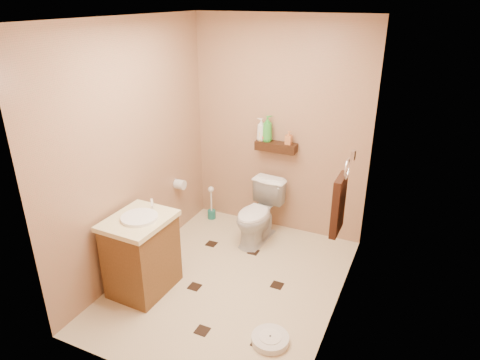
% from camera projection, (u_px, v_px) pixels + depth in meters
% --- Properties ---
extents(ground, '(2.50, 2.50, 0.00)m').
position_uv_depth(ground, '(230.00, 283.00, 4.13)').
color(ground, beige).
rests_on(ground, ground).
extents(wall_back, '(2.00, 0.04, 2.40)m').
position_uv_depth(wall_back, '(279.00, 129.00, 4.69)').
color(wall_back, '#A57F5E').
rests_on(wall_back, ground).
extents(wall_front, '(2.00, 0.04, 2.40)m').
position_uv_depth(wall_front, '(139.00, 236.00, 2.61)').
color(wall_front, '#A57F5E').
rests_on(wall_front, ground).
extents(wall_left, '(0.04, 2.50, 2.40)m').
position_uv_depth(wall_left, '(134.00, 151.00, 4.04)').
color(wall_left, '#A57F5E').
rests_on(wall_left, ground).
extents(wall_right, '(0.04, 2.50, 2.40)m').
position_uv_depth(wall_right, '(346.00, 188.00, 3.27)').
color(wall_right, '#A57F5E').
rests_on(wall_right, ground).
extents(ceiling, '(2.00, 2.50, 0.02)m').
position_uv_depth(ceiling, '(227.00, 18.00, 3.17)').
color(ceiling, white).
rests_on(ceiling, wall_back).
extents(wall_shelf, '(0.46, 0.14, 0.10)m').
position_uv_depth(wall_shelf, '(276.00, 147.00, 4.70)').
color(wall_shelf, '#391E0F').
rests_on(wall_shelf, wall_back).
extents(floor_accents, '(1.15, 1.37, 0.01)m').
position_uv_depth(floor_accents, '(233.00, 286.00, 4.08)').
color(floor_accents, black).
rests_on(floor_accents, ground).
extents(toilet, '(0.44, 0.70, 0.68)m').
position_uv_depth(toilet, '(258.00, 214.00, 4.71)').
color(toilet, white).
rests_on(toilet, ground).
extents(vanity, '(0.52, 0.63, 0.86)m').
position_uv_depth(vanity, '(142.00, 253.00, 3.91)').
color(vanity, brown).
rests_on(vanity, ground).
extents(bathroom_scale, '(0.39, 0.39, 0.06)m').
position_uv_depth(bathroom_scale, '(270.00, 339.00, 3.41)').
color(bathroom_scale, silver).
rests_on(bathroom_scale, ground).
extents(toilet_brush, '(0.10, 0.10, 0.43)m').
position_uv_depth(toilet_brush, '(211.00, 207.00, 5.26)').
color(toilet_brush, '#1A6961').
rests_on(toilet_brush, ground).
extents(towel_ring, '(0.12, 0.30, 0.76)m').
position_uv_depth(towel_ring, '(339.00, 202.00, 3.61)').
color(towel_ring, silver).
rests_on(towel_ring, wall_right).
extents(toilet_paper, '(0.12, 0.11, 0.12)m').
position_uv_depth(toilet_paper, '(180.00, 184.00, 4.79)').
color(toilet_paper, silver).
rests_on(toilet_paper, wall_left).
extents(bottle_a, '(0.11, 0.11, 0.25)m').
position_uv_depth(bottle_a, '(261.00, 129.00, 4.70)').
color(bottle_a, white).
rests_on(bottle_a, wall_shelf).
extents(bottle_b, '(0.10, 0.10, 0.15)m').
position_uv_depth(bottle_b, '(261.00, 134.00, 4.72)').
color(bottle_b, yellow).
rests_on(bottle_b, wall_shelf).
extents(bottle_c, '(0.14, 0.14, 0.13)m').
position_uv_depth(bottle_c, '(266.00, 135.00, 4.70)').
color(bottle_c, red).
rests_on(bottle_c, wall_shelf).
extents(bottle_d, '(0.16, 0.16, 0.29)m').
position_uv_depth(bottle_d, '(267.00, 129.00, 4.66)').
color(bottle_d, green).
rests_on(bottle_d, wall_shelf).
extents(bottle_e, '(0.07, 0.07, 0.15)m').
position_uv_depth(bottle_e, '(289.00, 138.00, 4.60)').
color(bottle_e, '#C47341').
rests_on(bottle_e, wall_shelf).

